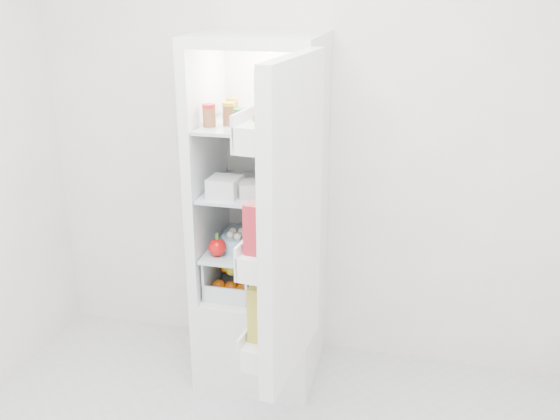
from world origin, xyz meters
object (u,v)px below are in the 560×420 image
(refrigerator, at_px, (263,255))
(red_cabbage, at_px, (266,224))
(mushroom_bowl, at_px, (238,243))
(fridge_door, at_px, (285,229))

(refrigerator, distance_m, red_cabbage, 0.17)
(mushroom_bowl, xyz_separation_m, fridge_door, (0.36, -0.49, 0.31))
(mushroom_bowl, bearing_deg, red_cabbage, 59.77)
(red_cabbage, xyz_separation_m, mushroom_bowl, (-0.10, -0.17, -0.05))
(refrigerator, xyz_separation_m, mushroom_bowl, (-0.09, -0.14, 0.12))
(red_cabbage, height_order, fridge_door, fridge_door)
(red_cabbage, relative_size, fridge_door, 0.13)
(refrigerator, relative_size, red_cabbage, 10.67)
(refrigerator, height_order, red_cabbage, refrigerator)
(red_cabbage, distance_m, fridge_door, 0.76)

